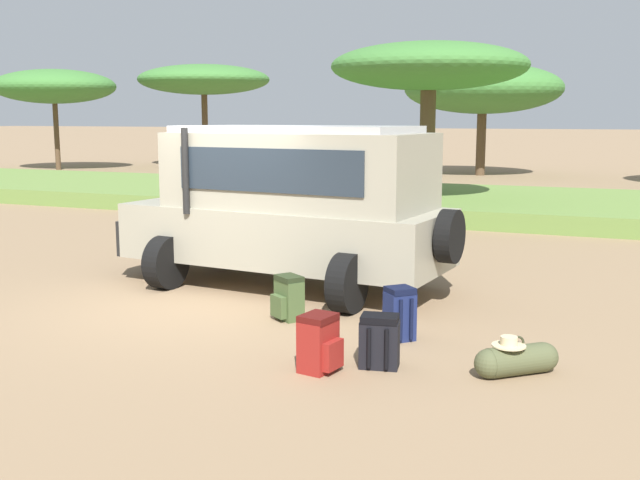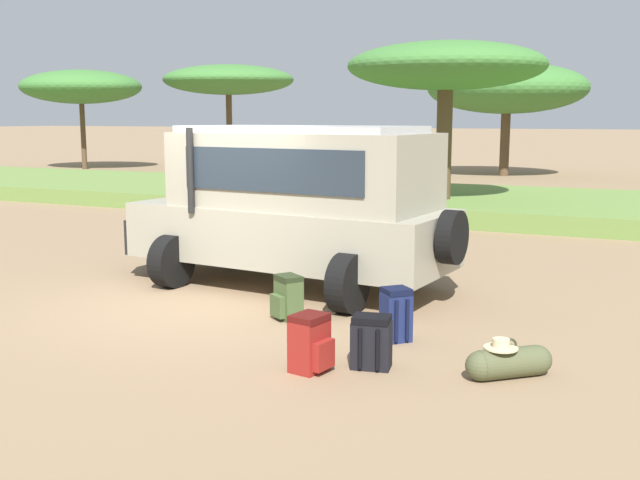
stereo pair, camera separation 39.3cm
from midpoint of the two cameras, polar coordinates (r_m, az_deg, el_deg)
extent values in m
plane|color=#8C7051|center=(10.59, -7.32, -4.75)|extent=(320.00, 320.00, 0.00)
cube|color=olive|center=(21.24, 9.69, 2.88)|extent=(120.00, 7.00, 0.44)
cube|color=gray|center=(11.37, -1.32, 0.51)|extent=(5.06, 2.35, 0.84)
cube|color=gray|center=(11.13, -0.23, 5.35)|extent=(3.97, 2.14, 1.10)
cube|color=#232D38|center=(11.98, -6.56, 5.33)|extent=(0.21, 1.56, 0.77)
cube|color=#232D38|center=(10.36, -2.78, 5.32)|extent=(2.93, 0.32, 0.60)
cube|color=#232D38|center=(11.91, 1.98, 5.85)|extent=(2.93, 0.32, 0.60)
cube|color=#B7B7B7|center=(11.13, -0.46, 8.44)|extent=(3.58, 2.03, 0.10)
cube|color=black|center=(12.91, -11.08, 0.64)|extent=(0.31, 1.62, 0.56)
cylinder|color=black|center=(11.11, -8.85, 5.23)|extent=(0.10, 0.10, 1.25)
cylinder|color=black|center=(11.55, -10.28, -1.61)|extent=(0.35, 0.82, 0.80)
cylinder|color=black|center=(13.06, -4.77, -0.23)|extent=(0.35, 0.82, 0.80)
cylinder|color=black|center=(9.89, 3.27, -3.32)|extent=(0.35, 0.82, 0.80)
cylinder|color=black|center=(11.61, 7.62, -1.49)|extent=(0.35, 0.82, 0.80)
cylinder|color=black|center=(10.25, 11.12, 0.21)|extent=(0.29, 0.75, 0.74)
cube|color=navy|center=(8.75, 7.10, -5.86)|extent=(0.41, 0.41, 0.56)
cube|color=navy|center=(8.92, 6.57, -6.03)|extent=(0.22, 0.22, 0.31)
cube|color=black|center=(8.68, 7.14, -3.87)|extent=(0.41, 0.41, 0.07)
cylinder|color=black|center=(8.59, 7.16, -6.15)|extent=(0.04, 0.04, 0.48)
cylinder|color=black|center=(8.65, 7.98, -6.06)|extent=(0.04, 0.04, 0.48)
cube|color=black|center=(7.82, 5.39, -7.97)|extent=(0.44, 0.34, 0.49)
cube|color=black|center=(8.00, 5.58, -8.03)|extent=(0.31, 0.13, 0.27)
cube|color=black|center=(7.74, 5.42, -6.02)|extent=(0.43, 0.35, 0.07)
cylinder|color=black|center=(7.68, 4.55, -8.26)|extent=(0.04, 0.04, 0.42)
cylinder|color=black|center=(7.66, 5.89, -8.34)|extent=(0.04, 0.04, 0.42)
cube|color=maroon|center=(7.70, 0.66, -8.06)|extent=(0.35, 0.43, 0.53)
cube|color=maroon|center=(7.62, 1.79, -8.77)|extent=(0.13, 0.29, 0.29)
cube|color=#4D100E|center=(7.61, 0.66, -5.95)|extent=(0.36, 0.41, 0.07)
cylinder|color=#4D100E|center=(7.85, 0.04, -7.71)|extent=(0.04, 0.04, 0.45)
cylinder|color=#4D100E|center=(7.72, -0.70, -8.01)|extent=(0.04, 0.04, 0.45)
cube|color=#42562D|center=(9.62, -1.23, -4.57)|extent=(0.44, 0.41, 0.51)
cube|color=#42562D|center=(9.56, -2.08, -5.05)|extent=(0.28, 0.22, 0.28)
cube|color=#242F19|center=(9.55, -1.24, -2.92)|extent=(0.44, 0.41, 0.07)
cylinder|color=#242F19|center=(9.61, -0.25, -4.57)|extent=(0.04, 0.04, 0.43)
cylinder|color=#242F19|center=(9.76, -0.75, -4.37)|extent=(0.04, 0.04, 0.43)
cylinder|color=#4C5133|center=(7.82, 15.63, -9.01)|extent=(0.68, 0.65, 0.30)
sphere|color=#4C5133|center=(7.65, 13.58, -9.32)|extent=(0.30, 0.30, 0.30)
sphere|color=#4C5133|center=(7.99, 17.59, -8.70)|extent=(0.30, 0.30, 0.30)
torus|color=#2D301E|center=(7.76, 15.68, -7.80)|extent=(0.14, 0.13, 0.16)
cylinder|color=beige|center=(7.71, 15.05, -7.95)|extent=(0.34, 0.34, 0.02)
cylinder|color=beige|center=(7.70, 15.07, -7.61)|extent=(0.17, 0.17, 0.09)
cylinder|color=brown|center=(39.13, -17.31, 7.62)|extent=(0.25, 0.25, 3.32)
ellipsoid|color=#3D7533|center=(39.15, -17.48, 11.07)|extent=(6.18, 5.31, 1.64)
cylinder|color=brown|center=(40.02, -6.64, 8.36)|extent=(0.31, 0.31, 3.82)
ellipsoid|color=#3D7533|center=(40.06, -6.71, 12.03)|extent=(6.88, 6.53, 1.53)
cylinder|color=brown|center=(34.10, 14.23, 7.17)|extent=(0.41, 0.41, 2.86)
ellipsoid|color=#3D7533|center=(34.11, 14.39, 11.13)|extent=(6.90, 6.23, 2.19)
cylinder|color=brown|center=(19.91, 9.97, 6.63)|extent=(0.41, 0.41, 3.34)
ellipsoid|color=#3D7533|center=(19.93, 10.15, 12.92)|extent=(5.09, 4.89, 1.22)
camera|label=1|loc=(0.20, -88.83, 0.19)|focal=42.00mm
camera|label=2|loc=(0.20, 91.17, -0.19)|focal=42.00mm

